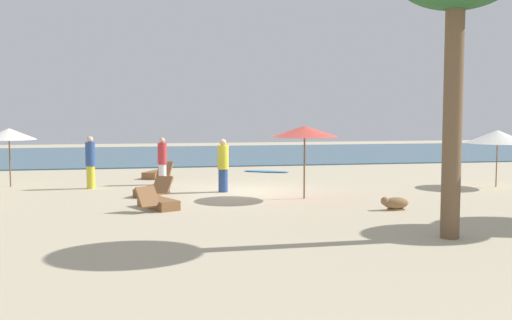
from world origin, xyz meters
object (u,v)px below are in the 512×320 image
Objects in this scene: umbrella_3 at (497,137)px; person_0 at (223,166)px; lounger_0 at (153,190)px; person_2 at (90,162)px; lounger_2 at (157,174)px; lounger_1 at (157,203)px; surfboard at (266,171)px; person_1 at (162,161)px; dog at (395,203)px; umbrella_2 at (305,131)px; umbrella_1 at (9,134)px.

umbrella_3 is 10.01m from person_0.
lounger_0 is 0.95× the size of person_2.
lounger_2 is (-12.04, 5.24, -1.66)m from umbrella_3.
lounger_1 is 0.94× the size of person_2.
lounger_0 reaches higher than surfboard.
lounger_1 is at bearing -88.74° from lounger_0.
lounger_1 is at bearing -126.08° from person_0.
surfboard is at bearing 61.43° from lounger_1.
lounger_2 is 0.99× the size of person_1.
umbrella_3 reaches higher than person_2.
person_2 is 10.92m from dog.
lounger_2 is 3.92m from person_2.
umbrella_3 is 1.27× the size of lounger_2.
umbrella_2 reaches higher than dog.
lounger_1 is 0.84× the size of surfboard.
lounger_0 is at bearing -93.36° from lounger_2.
umbrella_1 reaches higher than lounger_0.
person_0 is at bearing -51.62° from person_1.
umbrella_2 is 1.23× the size of person_2.
umbrella_1 is 1.14× the size of person_2.
surfboard is (4.75, 3.73, -0.86)m from person_1.
umbrella_1 is 5.61m from person_1.
lounger_0 is 7.87m from dog.
umbrella_2 reaches higher than umbrella_1.
person_0 reaches higher than surfboard.
lounger_2 is at bearing 18.79° from umbrella_1.
umbrella_1 is 10.94m from surfboard.
lounger_1 is at bearing -91.77° from lounger_2.
umbrella_3 reaches higher than lounger_0.
dog is (6.21, -7.16, -0.70)m from person_1.
person_0 is at bearing 138.75° from umbrella_2.
umbrella_3 reaches higher than surfboard.
person_1 is 0.84× the size of surfboard.
umbrella_3 is at bearing 12.40° from lounger_1.
umbrella_2 is 1.30× the size of lounger_0.
umbrella_1 is 5.94m from lounger_2.
person_0 is at bearing -21.48° from person_2.
umbrella_2 is at bearing -93.27° from surfboard.
umbrella_1 is 1.21× the size of lounger_1.
umbrella_2 is 3.80m from dog.
umbrella_3 is 12.32m from person_1.
person_2 reaches higher than person_1.
person_2 is at bearing 158.52° from person_0.
lounger_2 is 11.35m from dog.
lounger_1 is 5.50m from person_2.
person_0 is at bearing 132.20° from dog.
surfboard is at bearing 31.18° from person_2.
person_2 is 2.28× the size of dog.
lounger_0 is 3.05m from person_1.
lounger_1 reaches higher than dog.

